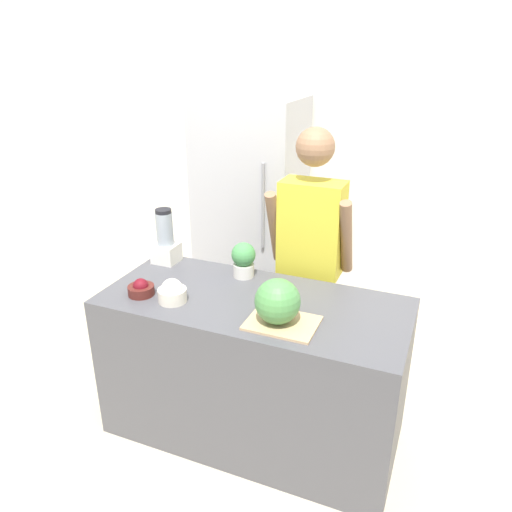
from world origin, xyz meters
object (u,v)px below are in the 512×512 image
object	(u,v)px
watermelon	(278,301)
bowl_cherries	(141,289)
potted_plant	(244,259)
bowl_cream	(172,292)
blender	(165,241)
person	(310,262)
refrigerator	(251,213)

from	to	relation	value
watermelon	bowl_cherries	world-z (taller)	watermelon
potted_plant	bowl_cream	bearing A→B (deg)	-117.83
bowl_cherries	blender	world-z (taller)	blender
person	bowl_cream	size ratio (longest dim) A/B	11.24
refrigerator	bowl_cherries	xyz separation A→B (m)	(-0.02, -1.52, 0.02)
watermelon	potted_plant	world-z (taller)	watermelon
person	bowl_cream	bearing A→B (deg)	-126.48
refrigerator	bowl_cream	world-z (taller)	refrigerator
person	bowl_cherries	xyz separation A→B (m)	(-0.76, -0.75, 0.02)
watermelon	bowl_cream	distance (m)	0.62
watermelon	potted_plant	distance (m)	0.58
refrigerator	blender	distance (m)	1.09
bowl_cherries	blender	bearing A→B (deg)	104.02
watermelon	refrigerator	bearing A→B (deg)	117.43
person	potted_plant	size ratio (longest dim) A/B	8.20
bowl_cream	blender	xyz separation A→B (m)	(-0.31, 0.45, 0.09)
person	refrigerator	bearing A→B (deg)	133.56
blender	potted_plant	distance (m)	0.55
bowl_cherries	bowl_cream	size ratio (longest dim) A/B	0.94
refrigerator	person	distance (m)	1.07
refrigerator	bowl_cream	distance (m)	1.53
person	blender	xyz separation A→B (m)	(-0.87, -0.30, 0.13)
refrigerator	potted_plant	size ratio (longest dim) A/B	8.51
bowl_cherries	bowl_cream	distance (m)	0.20
bowl_cherries	blender	size ratio (longest dim) A/B	0.42
bowl_cream	potted_plant	size ratio (longest dim) A/B	0.73
person	potted_plant	xyz separation A→B (m)	(-0.32, -0.31, 0.09)
refrigerator	person	size ratio (longest dim) A/B	1.04
person	potted_plant	bearing A→B (deg)	-136.07
bowl_cream	potted_plant	bearing A→B (deg)	62.17
potted_plant	person	bearing A→B (deg)	43.93
person	blender	bearing A→B (deg)	-160.94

